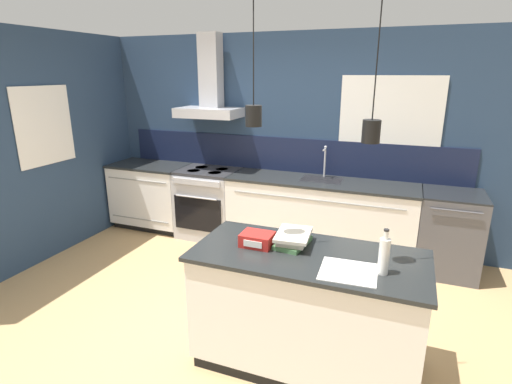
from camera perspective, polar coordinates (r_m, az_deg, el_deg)
name	(u,v)px	position (r m, az deg, el deg)	size (l,w,h in m)	color
ground_plane	(216,316)	(3.83, -5.70, -17.21)	(16.00, 16.00, 0.00)	tan
wall_back	(280,136)	(5.11, 3.44, 7.98)	(5.60, 2.43, 2.60)	navy
wall_left	(55,145)	(5.32, -26.75, 6.01)	(0.08, 3.80, 2.60)	navy
counter_run_left	(152,195)	(5.84, -14.61, -0.43)	(1.06, 0.64, 0.91)	black
counter_run_sink	(319,216)	(4.89, 9.01, -3.43)	(2.24, 0.64, 1.29)	black
oven_range	(209,203)	(5.37, -6.75, -1.55)	(0.76, 0.66, 0.91)	#B5B5BA
dishwasher	(449,233)	(4.83, 25.82, -5.31)	(0.63, 0.65, 0.91)	#4C4C51
kitchen_island	(306,310)	(3.08, 7.15, -16.33)	(1.64, 0.76, 0.91)	black
bottle_on_island	(384,255)	(2.65, 17.81, -8.61)	(0.07, 0.07, 0.30)	silver
book_stack	(293,238)	(2.96, 5.36, -6.62)	(0.27, 0.35, 0.10)	#4C7F4C
red_supply_box	(257,239)	(2.94, 0.17, -6.78)	(0.23, 0.19, 0.09)	red
paper_pile	(348,272)	(2.66, 13.06, -11.02)	(0.37, 0.35, 0.01)	silver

